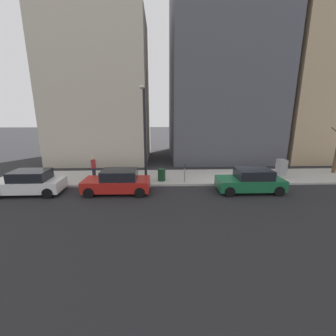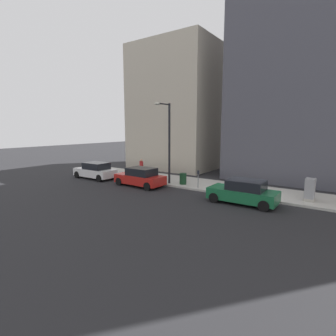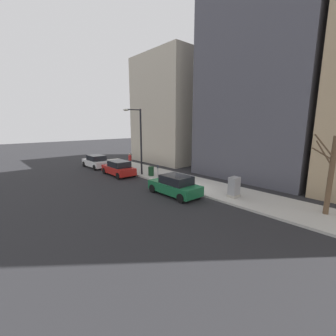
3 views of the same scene
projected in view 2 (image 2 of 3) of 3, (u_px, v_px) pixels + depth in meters
ground_plane at (247, 199)px, 17.60m from camera, size 120.00×120.00×0.00m
sidewalk at (256, 192)px, 19.21m from camera, size 4.00×36.00×0.15m
parked_car_green at (243, 192)px, 16.38m from camera, size 1.92×4.20×1.52m
parked_car_red at (140, 177)px, 21.37m from camera, size 2.00×4.24×1.52m
parked_car_white at (95, 171)px, 24.57m from camera, size 1.96×4.22×1.52m
parking_meter at (198, 177)px, 20.07m from camera, size 0.14×0.10×1.35m
utility_box at (310, 190)px, 16.51m from camera, size 0.83×0.61×1.43m
streetlamp at (167, 137)px, 21.04m from camera, size 1.97×0.32×6.50m
trash_bin at (183, 179)px, 21.42m from camera, size 0.56×0.56×0.90m
pedestrian_near_meter at (141, 166)px, 24.87m from camera, size 0.36×0.36×1.66m
office_block_center at (300, 74)px, 24.38m from camera, size 10.78×10.78×19.43m
office_tower_right at (181, 108)px, 31.51m from camera, size 9.54×9.54×14.06m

